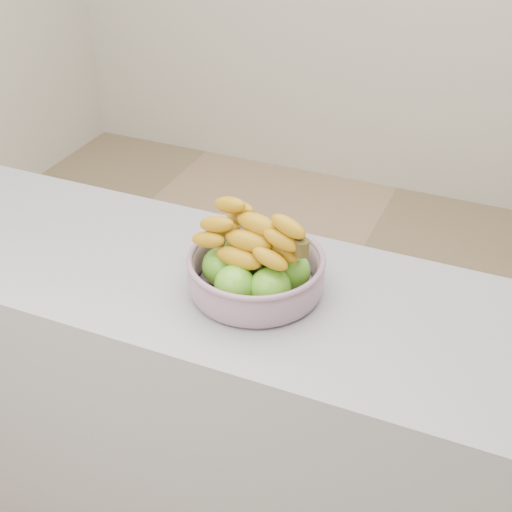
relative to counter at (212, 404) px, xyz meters
The scene contains 3 objects.
ground 0.58m from the counter, 90.00° to the left, with size 4.00×4.00×0.00m, color #997B5D.
counter is the anchor object (origin of this frame).
fruit_bowl 0.53m from the counter, ahead, with size 0.34×0.34×0.21m.
Camera 1 is at (0.70, -1.68, 1.94)m, focal length 50.00 mm.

